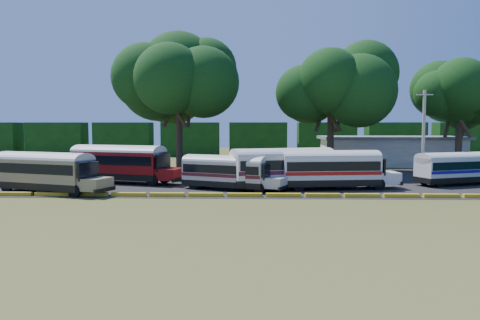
{
  "coord_description": "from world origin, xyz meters",
  "views": [
    {
      "loc": [
        -0.81,
        -34.73,
        5.53
      ],
      "look_at": [
        -2.0,
        6.0,
        2.48
      ],
      "focal_mm": 35.0,
      "sensor_mm": 36.0,
      "label": 1
    }
  ],
  "objects_px": {
    "bus_beige": "(47,170)",
    "bus_red": "(121,161)",
    "bus_cream_west": "(228,170)",
    "bus_white_red": "(332,167)",
    "tree_west": "(179,72)"
  },
  "relations": [
    {
      "from": "bus_red",
      "to": "tree_west",
      "type": "relative_size",
      "value": 0.7
    },
    {
      "from": "bus_beige",
      "to": "bus_red",
      "type": "relative_size",
      "value": 0.92
    },
    {
      "from": "bus_beige",
      "to": "bus_white_red",
      "type": "relative_size",
      "value": 0.99
    },
    {
      "from": "bus_beige",
      "to": "bus_red",
      "type": "distance_m",
      "value": 7.92
    },
    {
      "from": "bus_red",
      "to": "bus_cream_west",
      "type": "distance_m",
      "value": 11.36
    },
    {
      "from": "bus_cream_west",
      "to": "tree_west",
      "type": "distance_m",
      "value": 19.01
    },
    {
      "from": "bus_red",
      "to": "bus_white_red",
      "type": "bearing_deg",
      "value": 6.25
    },
    {
      "from": "bus_cream_west",
      "to": "bus_white_red",
      "type": "distance_m",
      "value": 9.01
    },
    {
      "from": "bus_beige",
      "to": "bus_white_red",
      "type": "bearing_deg",
      "value": 26.45
    },
    {
      "from": "bus_cream_west",
      "to": "bus_white_red",
      "type": "bearing_deg",
      "value": 27.15
    },
    {
      "from": "bus_red",
      "to": "bus_cream_west",
      "type": "xyz_separation_m",
      "value": [
        10.44,
        -4.44,
        -0.4
      ]
    },
    {
      "from": "bus_beige",
      "to": "bus_red",
      "type": "xyz_separation_m",
      "value": [
        4.17,
        6.73,
        0.16
      ]
    },
    {
      "from": "bus_cream_west",
      "to": "tree_west",
      "type": "height_order",
      "value": "tree_west"
    },
    {
      "from": "bus_red",
      "to": "bus_white_red",
      "type": "distance_m",
      "value": 19.8
    },
    {
      "from": "bus_white_red",
      "to": "bus_cream_west",
      "type": "bearing_deg",
      "value": 176.14
    }
  ]
}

